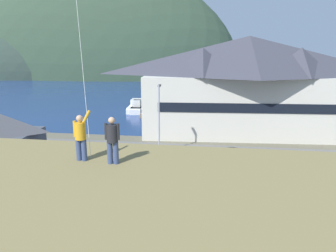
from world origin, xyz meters
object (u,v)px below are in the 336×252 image
parked_car_back_row_left (87,155)px  wharf_dock (157,109)px  moored_boat_outer_mooring (179,106)px  person_kite_flyer (81,136)px  person_companion (112,139)px  moored_boat_inner_slip (137,108)px  parked_car_front_row_red (283,200)px  parked_car_mid_row_far (308,168)px  parked_car_corner_spot (84,178)px  harbor_lodge (248,82)px  parked_car_front_row_end (195,190)px  storage_shed_near_lot (4,143)px  parking_light_pole (159,116)px  parked_car_back_row_right (232,160)px  moored_boat_wharfside (137,107)px  parked_car_front_row_silver (143,162)px

parked_car_back_row_left → wharf_dock: bearing=86.9°
moored_boat_outer_mooring → person_kite_flyer: size_ratio=4.56×
person_companion → moored_boat_inner_slip: bearing=102.6°
parked_car_front_row_red → moored_boat_inner_slip: bearing=117.9°
parked_car_mid_row_far → parked_car_corner_spot: bearing=-164.5°
wharf_dock → person_kite_flyer: 45.53m
harbor_lodge → parked_car_front_row_end: (-5.36, -21.31, -5.52)m
storage_shed_near_lot → parking_light_pole: (12.50, 6.53, 1.47)m
harbor_lodge → parked_car_back_row_right: 15.74m
harbor_lodge → parked_car_front_row_red: 22.79m
moored_boat_wharfside → person_companion: 46.27m
moored_boat_wharfside → parked_car_corner_spot: moored_boat_wharfside is taller
parked_car_corner_spot → harbor_lodge: bearing=55.9°
parked_car_front_row_red → person_kite_flyer: size_ratio=2.29×
parked_car_front_row_red → parked_car_mid_row_far: (3.29, 6.47, 0.00)m
parked_car_back_row_left → parked_car_front_row_end: 12.05m
storage_shed_near_lot → parking_light_pole: parking_light_pole is taller
wharf_dock → parking_light_pole: size_ratio=1.92×
parking_light_pole → wharf_dock: bearing=100.6°
person_companion → parked_car_mid_row_far: bearing=53.8°
parked_car_front_row_red → parking_light_pole: bearing=133.3°
storage_shed_near_lot → parked_car_corner_spot: size_ratio=1.50×
wharf_dock → storage_shed_near_lot: bearing=-104.0°
parked_car_corner_spot → parked_car_front_row_red: 14.39m
harbor_lodge → moored_boat_inner_slip: 21.87m
storage_shed_near_lot → parked_car_front_row_red: 22.96m
storage_shed_near_lot → moored_boat_inner_slip: 30.17m
harbor_lodge → person_kite_flyer: size_ratio=15.21×
moored_boat_outer_mooring → parked_car_back_row_right: bearing=-74.7°
wharf_dock → parked_car_front_row_red: (14.67, -35.51, 0.71)m
moored_boat_inner_slip → parked_car_back_row_left: bearing=-86.4°
parked_car_front_row_end → parked_car_mid_row_far: bearing=32.0°
parked_car_corner_spot → parked_car_mid_row_far: (17.60, 4.87, 0.00)m
parked_car_mid_row_far → person_companion: (-11.56, -15.81, 6.43)m
parked_car_mid_row_far → parking_light_pole: bearing=162.6°
moored_boat_wharfside → moored_boat_outer_mooring: 7.54m
moored_boat_wharfside → moored_boat_inner_slip: bearing=-74.7°
parked_car_back_row_left → person_companion: bearing=-63.9°
storage_shed_near_lot → moored_boat_inner_slip: storage_shed_near_lot is taller
wharf_dock → parked_car_front_row_end: size_ratio=3.18×
parked_car_front_row_silver → person_companion: bearing=-81.1°
moored_boat_inner_slip → storage_shed_near_lot: bearing=-98.8°
person_kite_flyer → person_companion: 1.29m
moored_boat_inner_slip → person_kite_flyer: (8.38, -43.02, 6.78)m
parked_car_corner_spot → person_companion: 14.05m
wharf_dock → person_kite_flyer: size_ratio=7.46×
parked_car_back_row_right → parking_light_pole: bearing=156.7°
parked_car_front_row_end → moored_boat_wharfside: bearing=109.9°
parked_car_corner_spot → parked_car_front_row_end: same height
moored_boat_inner_slip → person_companion: (9.66, -43.20, 6.77)m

